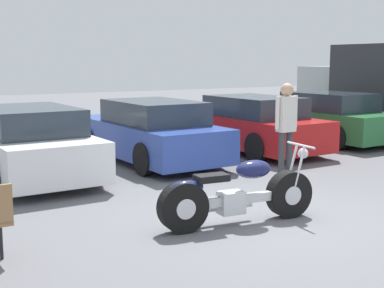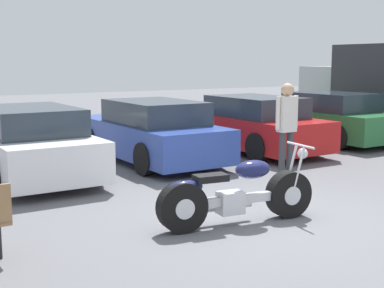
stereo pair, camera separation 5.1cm
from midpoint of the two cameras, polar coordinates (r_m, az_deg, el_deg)
ground_plane at (r=7.71m, az=7.66°, el=-7.78°), size 60.00×60.00×0.00m
motorcycle at (r=7.25m, az=4.90°, el=-5.44°), size 2.31×0.74×1.04m
parked_car_white at (r=10.63m, az=-16.97°, el=0.07°), size 1.81×4.39×1.35m
parked_car_blue at (r=11.80m, az=-4.31°, el=1.27°), size 1.81×4.39×1.35m
parked_car_red at (r=13.24m, az=6.34°, el=2.06°), size 1.81×4.39×1.35m
parked_car_green at (r=15.21m, az=14.03°, el=2.72°), size 1.81×4.39×1.35m
person_standing at (r=10.12m, az=10.21°, el=2.35°), size 0.52×0.24×1.79m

